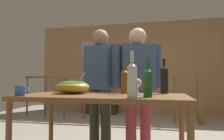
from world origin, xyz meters
TOP-DOWN VIEW (x-y plane):
  - back_wall at (0.00, 3.12)m, footprint 6.32×0.10m
  - framed_picture at (-1.71, 3.06)m, footprint 0.43×0.03m
  - stair_railing at (-0.36, 1.88)m, footprint 4.17×0.10m
  - tv_console at (-1.24, 2.77)m, footprint 0.90×0.40m
  - flat_screen_tv at (-1.24, 2.74)m, footprint 0.54×0.12m
  - serving_table at (-0.14, -0.92)m, footprint 1.52×0.77m
  - salad_bowl at (-0.48, -0.83)m, footprint 0.33×0.33m
  - wine_glass at (0.19, -0.92)m, footprint 0.07×0.07m
  - wine_bottle_green at (0.29, -1.11)m, footprint 0.07×0.07m
  - wine_bottle_clear at (0.18, -1.24)m, footprint 0.07×0.07m
  - wine_bottle_amber at (0.03, -0.73)m, footprint 0.07×0.07m
  - wine_bottle_dark at (0.42, -0.61)m, footprint 0.08×0.08m
  - mug_blue at (-0.79, -1.22)m, footprint 0.12×0.09m
  - person_standing_left at (-0.38, -0.19)m, footprint 0.52×0.33m
  - person_standing_right at (0.11, -0.19)m, footprint 0.57×0.35m

SIDE VIEW (x-z plane):
  - tv_console at x=-1.24m, z-range 0.00..0.49m
  - stair_railing at x=-0.36m, z-range 0.14..1.19m
  - serving_table at x=-0.14m, z-range 0.32..1.09m
  - flat_screen_tv at x=-1.24m, z-range 0.53..0.95m
  - mug_blue at x=-0.79m, z-range 0.78..0.87m
  - salad_bowl at x=-0.48m, z-range 0.74..0.95m
  - wine_glass at x=0.19m, z-range 0.80..0.95m
  - wine_bottle_green at x=0.29m, z-range 0.74..1.05m
  - wine_bottle_amber at x=0.03m, z-range 0.75..1.06m
  - person_standing_left at x=-0.38m, z-range 0.13..1.70m
  - wine_bottle_clear at x=0.18m, z-range 0.74..1.10m
  - wine_bottle_dark at x=0.42m, z-range 0.75..1.10m
  - person_standing_right at x=0.11m, z-range 0.14..1.71m
  - back_wall at x=0.00m, z-range 0.00..2.53m
  - framed_picture at x=-1.71m, z-range 1.64..2.06m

